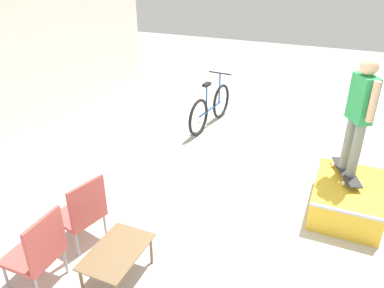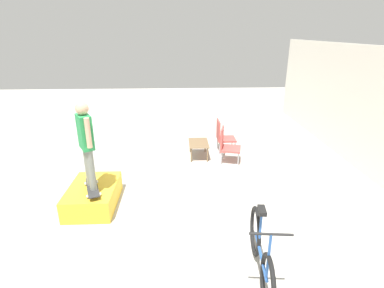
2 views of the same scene
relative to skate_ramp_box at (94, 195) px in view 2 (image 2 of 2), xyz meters
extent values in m
plane|color=#B7B2A8|center=(-1.13, 1.24, -0.21)|extent=(24.00, 24.00, 0.00)
cube|color=white|center=(-1.13, 6.28, 1.29)|extent=(12.00, 0.06, 3.00)
cube|color=gold|center=(0.00, 0.00, 0.00)|extent=(1.34, 0.90, 0.43)
cylinder|color=#B7B7BC|center=(-0.67, 0.00, 0.21)|extent=(0.05, 0.90, 0.05)
cube|color=#2D2D2D|center=(0.21, 0.07, 0.30)|extent=(0.86, 0.47, 0.02)
cylinder|color=white|center=(0.42, 0.26, 0.27)|extent=(0.06, 0.05, 0.05)
cylinder|color=white|center=(0.49, 0.04, 0.27)|extent=(0.06, 0.05, 0.05)
cylinder|color=white|center=(-0.07, 0.09, 0.27)|extent=(0.06, 0.05, 0.05)
cylinder|color=white|center=(0.00, -0.13, 0.27)|extent=(0.06, 0.05, 0.05)
cylinder|color=gray|center=(0.12, 0.01, 0.70)|extent=(0.13, 0.13, 0.79)
cylinder|color=gray|center=(0.31, 0.12, 0.70)|extent=(0.13, 0.13, 0.79)
cube|color=#28934C|center=(0.21, 0.07, 1.41)|extent=(0.43, 0.36, 0.62)
cylinder|color=#D8A884|center=(0.00, -0.05, 1.46)|extent=(0.09, 0.09, 0.53)
cylinder|color=#D8A884|center=(0.42, 0.19, 1.46)|extent=(0.09, 0.09, 0.53)
sphere|color=#D8A884|center=(0.21, 0.07, 1.84)|extent=(0.23, 0.23, 0.23)
cube|color=brown|center=(-2.37, 2.27, 0.20)|extent=(0.83, 0.54, 0.02)
cylinder|color=brown|center=(-2.74, 2.05, -0.01)|extent=(0.04, 0.04, 0.40)
cylinder|color=brown|center=(-2.01, 2.05, -0.01)|extent=(0.04, 0.04, 0.40)
cylinder|color=brown|center=(-2.74, 2.49, -0.01)|extent=(0.04, 0.04, 0.40)
cylinder|color=brown|center=(-2.01, 2.49, -0.01)|extent=(0.04, 0.04, 0.40)
cylinder|color=#99999E|center=(-2.54, 3.32, -0.04)|extent=(0.03, 0.03, 0.35)
cylinder|color=#99999E|center=(-2.98, 3.32, -0.04)|extent=(0.03, 0.03, 0.35)
cylinder|color=#99999E|center=(-2.54, 2.88, -0.04)|extent=(0.03, 0.03, 0.35)
cylinder|color=#99999E|center=(-2.98, 2.88, -0.04)|extent=(0.03, 0.03, 0.35)
cube|color=#B74C47|center=(-2.76, 3.10, 0.16)|extent=(0.53, 0.53, 0.05)
cube|color=#B74C47|center=(-2.75, 2.86, 0.46)|extent=(0.52, 0.05, 0.54)
cylinder|color=#99999E|center=(-1.73, 3.26, -0.04)|extent=(0.03, 0.03, 0.35)
cylinder|color=#99999E|center=(-2.15, 3.36, -0.04)|extent=(0.03, 0.03, 0.35)
cylinder|color=#99999E|center=(-1.83, 2.83, -0.04)|extent=(0.03, 0.03, 0.35)
cylinder|color=#99999E|center=(-2.26, 2.93, -0.04)|extent=(0.03, 0.03, 0.35)
cube|color=#B74C47|center=(-1.99, 3.10, 0.16)|extent=(0.63, 0.63, 0.05)
cube|color=#B74C47|center=(-2.05, 2.86, 0.46)|extent=(0.52, 0.16, 0.54)
torus|color=black|center=(2.55, 2.79, 0.17)|extent=(0.77, 0.14, 0.76)
torus|color=black|center=(1.50, 2.90, 0.17)|extent=(0.77, 0.14, 0.76)
cylinder|color=#2856A3|center=(2.02, 2.85, 0.17)|extent=(0.96, 0.14, 0.04)
cylinder|color=#2856A3|center=(1.83, 2.87, 0.45)|extent=(0.04, 0.04, 0.56)
cube|color=black|center=(1.83, 2.87, 0.76)|extent=(0.23, 0.12, 0.06)
cylinder|color=#2856A3|center=(2.45, 2.80, 0.50)|extent=(0.04, 0.04, 0.67)
cylinder|color=black|center=(2.45, 2.80, 0.84)|extent=(0.08, 0.52, 0.03)
camera|label=1|loc=(-4.90, 0.28, 3.09)|focal=35.00mm
camera|label=2|loc=(5.33, 1.73, 3.08)|focal=28.00mm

